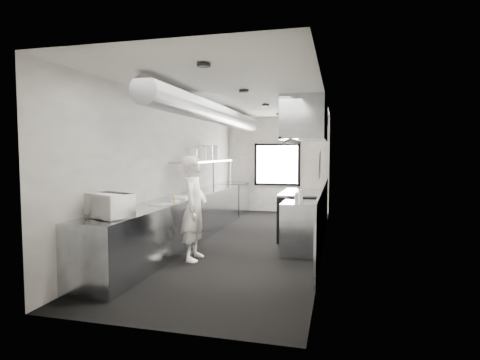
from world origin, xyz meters
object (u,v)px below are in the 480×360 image
Objects in this scene: range at (302,214)px; plate_stack_a at (192,155)px; line_cook at (194,208)px; small_plate at (175,201)px; cutting_board at (183,197)px; pass_shelf at (205,162)px; squeeze_bottle_c at (299,197)px; plate_stack_c at (208,153)px; squeeze_bottle_b at (300,198)px; exhaust_hood at (306,121)px; prep_counter at (182,220)px; deli_tub_b at (116,207)px; microwave at (109,206)px; bottle_station at (301,228)px; plate_stack_d at (214,153)px; plate_stack_b at (202,154)px; squeeze_bottle_d at (301,196)px; deli_tub_a at (118,208)px; knife_block at (194,186)px; squeeze_bottle_a at (296,199)px; squeeze_bottle_e at (301,194)px; far_work_table at (233,198)px.

plate_stack_a reaches higher than range.
line_cook is 1.97m from plate_stack_a.
cutting_board is at bearing 97.54° from small_plate.
squeeze_bottle_c is (2.30, -1.71, -0.55)m from pass_shelf.
line_cook reaches higher than pass_shelf.
line_cook is 4.85× the size of plate_stack_c.
exhaust_hood is at bearing 91.23° from squeeze_bottle_b.
deli_tub_b reaches higher than prep_counter.
bottle_station is at bearing 66.50° from microwave.
plate_stack_d reaches higher than line_cook.
line_cook is at bearing -125.11° from range.
deli_tub_b is 0.52× the size of plate_stack_b.
plate_stack_c is at bearing 139.31° from squeeze_bottle_b.
squeeze_bottle_d is (2.21, 0.03, 0.08)m from cutting_board.
squeeze_bottle_b is at bearing 34.61° from deli_tub_a.
plate_stack_c reaches higher than knife_block.
bottle_station is 0.65m from squeeze_bottle_a.
bottle_station is at bearing -82.44° from squeeze_bottle_e.
line_cook is at bearing -126.12° from exhaust_hood.
plate_stack_a is (-0.03, -3.06, 1.25)m from far_work_table.
plate_stack_a reaches higher than squeeze_bottle_c.
prep_counter is at bearing 84.17° from deli_tub_b.
pass_shelf is 3.99m from microwave.
plate_stack_d is 2.01× the size of squeeze_bottle_b.
deli_tub_b is 2.69m from plate_stack_a.
cutting_board is at bearing -86.26° from plate_stack_b.
pass_shelf reaches higher than microwave.
plate_stack_d is at bearing 88.32° from deli_tub_b.
range is 1.40m from bottle_station.
plate_stack_c is 2.16× the size of squeeze_bottle_c.
squeeze_bottle_e is at bearing -12.52° from plate_stack_a.
cutting_board is 3.05× the size of squeeze_bottle_d.
microwave is 3.29× the size of squeeze_bottle_c.
small_plate is 2.16m from squeeze_bottle_c.
plate_stack_a is 0.71× the size of plate_stack_d.
cutting_board is (-2.19, -1.23, -1.48)m from exhaust_hood.
line_cook is 1.91m from squeeze_bottle_d.
range is (2.19, 1.20, 0.02)m from prep_counter.
prep_counter is 2.53m from microwave.
exhaust_hood reaches higher than plate_stack_c.
microwave is at bearing -93.22° from small_plate.
knife_block is 1.43× the size of squeeze_bottle_d.
range is (2.23, -0.30, -1.07)m from pass_shelf.
squeeze_bottle_c is 0.85× the size of squeeze_bottle_e.
far_work_table is 4.76m from line_cook.
microwave is at bearing -89.10° from plate_stack_b.
squeeze_bottle_e is at bearing 89.79° from squeeze_bottle_c.
cutting_board is 3.00× the size of squeeze_bottle_b.
plate_stack_b reaches higher than deli_tub_b.
exhaust_hood is 8.84× the size of knife_block.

